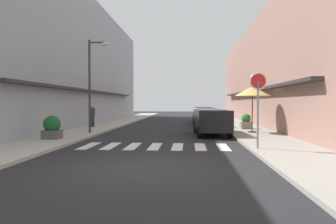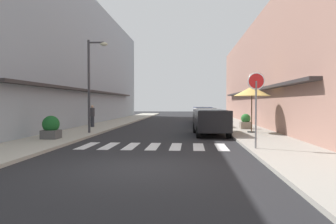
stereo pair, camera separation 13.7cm
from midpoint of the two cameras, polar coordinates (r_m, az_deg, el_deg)
ground_plane at (r=24.63m, az=0.40°, el=-2.63°), size 87.42×87.42×0.00m
sidewalk_left at (r=25.47m, az=-11.33°, el=-2.38°), size 2.87×55.63×0.12m
sidewalk_right at (r=24.85m, az=12.43°, el=-2.49°), size 2.87×55.63×0.12m
building_row_left at (r=27.85m, az=-18.78°, el=8.86°), size 5.50×37.76×10.75m
building_row_right at (r=26.72m, az=20.59°, el=6.65°), size 5.50×37.76×8.43m
crosswalk at (r=13.16m, az=-2.69°, el=-6.35°), size 6.15×2.20×0.01m
parked_car_near at (r=17.67m, az=7.80°, el=-1.33°), size 1.97×4.26×1.47m
parked_car_mid at (r=23.92m, az=6.78°, el=-0.55°), size 1.86×4.27×1.47m
parked_car_far at (r=29.55m, az=6.23°, el=-0.14°), size 1.82×4.03×1.47m
round_street_sign at (r=12.17m, az=15.96°, el=3.87°), size 0.65×0.07×2.87m
street_lamp at (r=18.46m, az=-13.92°, el=6.44°), size 1.19×0.28×5.35m
cafe_umbrella at (r=18.76m, az=15.10°, el=3.66°), size 2.12×2.12×2.69m
planter_corner at (r=15.95m, az=-20.83°, el=-2.66°), size 0.81×0.81×1.11m
planter_midblock at (r=21.39m, az=14.02°, el=-1.76°), size 0.72×0.72×1.00m
pedestrian_walking_near at (r=22.91m, az=-13.90°, el=-0.63°), size 0.34×0.34×1.58m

